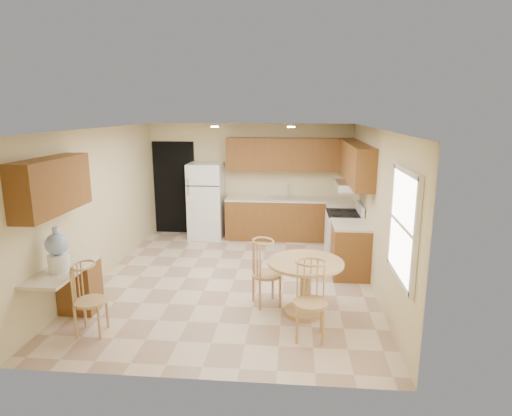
# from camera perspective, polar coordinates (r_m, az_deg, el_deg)

# --- Properties ---
(floor) EXTENTS (5.50, 5.50, 0.00)m
(floor) POSITION_cam_1_polar(r_m,az_deg,el_deg) (7.30, -2.92, -9.49)
(floor) COLOR beige
(floor) RESTS_ON ground
(ceiling) EXTENTS (4.50, 5.50, 0.02)m
(ceiling) POSITION_cam_1_polar(r_m,az_deg,el_deg) (6.76, -3.17, 10.51)
(ceiling) COLOR white
(ceiling) RESTS_ON wall_back
(wall_back) EXTENTS (4.50, 0.02, 2.50)m
(wall_back) POSITION_cam_1_polar(r_m,az_deg,el_deg) (9.60, -0.72, 3.74)
(wall_back) COLOR beige
(wall_back) RESTS_ON floor
(wall_front) EXTENTS (4.50, 0.02, 2.50)m
(wall_front) POSITION_cam_1_polar(r_m,az_deg,el_deg) (4.33, -8.23, -7.94)
(wall_front) COLOR beige
(wall_front) RESTS_ON floor
(wall_left) EXTENTS (0.02, 5.50, 2.50)m
(wall_left) POSITION_cam_1_polar(r_m,az_deg,el_deg) (7.57, -20.15, 0.45)
(wall_left) COLOR beige
(wall_left) RESTS_ON floor
(wall_right) EXTENTS (0.02, 5.50, 2.50)m
(wall_right) POSITION_cam_1_polar(r_m,az_deg,el_deg) (6.97, 15.59, -0.25)
(wall_right) COLOR beige
(wall_right) RESTS_ON floor
(doorway) EXTENTS (0.90, 0.02, 2.10)m
(doorway) POSITION_cam_1_polar(r_m,az_deg,el_deg) (9.95, -10.82, 2.67)
(doorway) COLOR black
(doorway) RESTS_ON floor
(base_cab_back) EXTENTS (2.75, 0.60, 0.87)m
(base_cab_back) POSITION_cam_1_polar(r_m,az_deg,el_deg) (9.43, 4.40, -1.53)
(base_cab_back) COLOR brown
(base_cab_back) RESTS_ON floor
(counter_back) EXTENTS (2.75, 0.63, 0.04)m
(counter_back) POSITION_cam_1_polar(r_m,az_deg,el_deg) (9.32, 4.45, 1.17)
(counter_back) COLOR beige
(counter_back) RESTS_ON base_cab_back
(base_cab_right_a) EXTENTS (0.60, 0.59, 0.87)m
(base_cab_right_a) POSITION_cam_1_polar(r_m,az_deg,el_deg) (8.91, 11.28, -2.62)
(base_cab_right_a) COLOR brown
(base_cab_right_a) RESTS_ON floor
(counter_right_a) EXTENTS (0.63, 0.59, 0.04)m
(counter_right_a) POSITION_cam_1_polar(r_m,az_deg,el_deg) (8.80, 11.41, 0.24)
(counter_right_a) COLOR beige
(counter_right_a) RESTS_ON base_cab_right_a
(base_cab_right_b) EXTENTS (0.60, 0.80, 0.87)m
(base_cab_right_b) POSITION_cam_1_polar(r_m,az_deg,el_deg) (7.52, 12.42, -5.57)
(base_cab_right_b) COLOR brown
(base_cab_right_b) RESTS_ON floor
(counter_right_b) EXTENTS (0.63, 0.80, 0.04)m
(counter_right_b) POSITION_cam_1_polar(r_m,az_deg,el_deg) (7.39, 12.59, -2.22)
(counter_right_b) COLOR beige
(counter_right_b) RESTS_ON base_cab_right_b
(upper_cab_back) EXTENTS (2.75, 0.33, 0.70)m
(upper_cab_back) POSITION_cam_1_polar(r_m,az_deg,el_deg) (9.31, 4.57, 7.14)
(upper_cab_back) COLOR brown
(upper_cab_back) RESTS_ON wall_back
(upper_cab_right) EXTENTS (0.33, 2.42, 0.70)m
(upper_cab_right) POSITION_cam_1_polar(r_m,az_deg,el_deg) (8.02, 13.17, 5.91)
(upper_cab_right) COLOR brown
(upper_cab_right) RESTS_ON wall_right
(upper_cab_left) EXTENTS (0.33, 1.40, 0.70)m
(upper_cab_left) POSITION_cam_1_polar(r_m,az_deg,el_deg) (6.00, -25.57, 2.72)
(upper_cab_left) COLOR brown
(upper_cab_left) RESTS_ON wall_left
(sink) EXTENTS (0.78, 0.44, 0.01)m
(sink) POSITION_cam_1_polar(r_m,az_deg,el_deg) (9.32, 4.30, 1.31)
(sink) COLOR silver
(sink) RESTS_ON counter_back
(range_hood) EXTENTS (0.50, 0.76, 0.14)m
(range_hood) POSITION_cam_1_polar(r_m,az_deg,el_deg) (8.04, 12.44, 2.87)
(range_hood) COLOR silver
(range_hood) RESTS_ON upper_cab_right
(desk_pedestal) EXTENTS (0.48, 0.42, 0.72)m
(desk_pedestal) POSITION_cam_1_polar(r_m,az_deg,el_deg) (6.59, -22.42, -9.67)
(desk_pedestal) COLOR brown
(desk_pedestal) RESTS_ON floor
(desk_top) EXTENTS (0.50, 1.20, 0.04)m
(desk_top) POSITION_cam_1_polar(r_m,az_deg,el_deg) (6.14, -24.36, -7.59)
(desk_top) COLOR beige
(desk_top) RESTS_ON desk_pedestal
(window) EXTENTS (0.06, 1.12, 1.30)m
(window) POSITION_cam_1_polar(r_m,az_deg,el_deg) (5.15, 19.12, -2.20)
(window) COLOR white
(window) RESTS_ON wall_right
(can_light_a) EXTENTS (0.14, 0.14, 0.02)m
(can_light_a) POSITION_cam_1_polar(r_m,az_deg,el_deg) (8.02, -5.52, 10.74)
(can_light_a) COLOR white
(can_light_a) RESTS_ON ceiling
(can_light_b) EXTENTS (0.14, 0.14, 0.02)m
(can_light_b) POSITION_cam_1_polar(r_m,az_deg,el_deg) (7.89, 4.71, 10.72)
(can_light_b) COLOR white
(can_light_b) RESTS_ON ceiling
(refrigerator) EXTENTS (0.73, 0.71, 1.66)m
(refrigerator) POSITION_cam_1_polar(r_m,az_deg,el_deg) (9.48, -6.65, 0.95)
(refrigerator) COLOR white
(refrigerator) RESTS_ON floor
(stove) EXTENTS (0.65, 0.76, 1.09)m
(stove) POSITION_cam_1_polar(r_m,az_deg,el_deg) (8.25, 11.60, -3.63)
(stove) COLOR white
(stove) RESTS_ON floor
(dining_table) EXTENTS (1.04, 1.04, 0.77)m
(dining_table) POSITION_cam_1_polar(r_m,az_deg,el_deg) (6.00, 6.57, -9.46)
(dining_table) COLOR tan
(dining_table) RESTS_ON floor
(chair_table_a) EXTENTS (0.43, 0.55, 0.97)m
(chair_table_a) POSITION_cam_1_polar(r_m,az_deg,el_deg) (6.12, 1.36, -8.03)
(chair_table_a) COLOR tan
(chair_table_a) RESTS_ON floor
(chair_table_b) EXTENTS (0.43, 0.43, 0.98)m
(chair_table_b) POSITION_cam_1_polar(r_m,az_deg,el_deg) (5.29, 7.33, -11.60)
(chair_table_b) COLOR tan
(chair_table_b) RESTS_ON floor
(chair_desk) EXTENTS (0.41, 0.52, 0.92)m
(chair_desk) POSITION_cam_1_polar(r_m,az_deg,el_deg) (5.75, -21.71, -10.77)
(chair_desk) COLOR tan
(chair_desk) RESTS_ON floor
(water_crock) EXTENTS (0.28, 0.28, 0.58)m
(water_crock) POSITION_cam_1_polar(r_m,az_deg,el_deg) (6.00, -24.95, -5.28)
(water_crock) COLOR white
(water_crock) RESTS_ON desk_top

